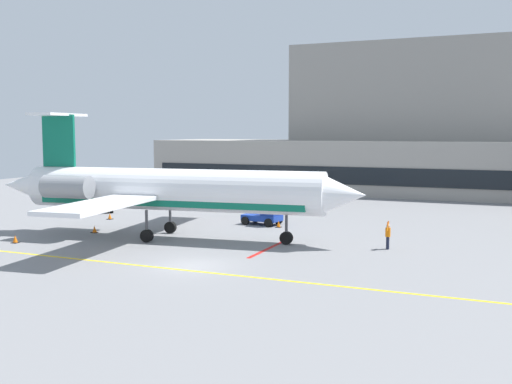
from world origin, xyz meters
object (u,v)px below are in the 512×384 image
fuel_tank (225,185)px  baggage_tug (266,214)px  marshaller (388,235)px  pushback_tractor (106,201)px  regional_jet (165,190)px

fuel_tank → baggage_tug: bearing=-54.1°
marshaller → baggage_tug: bearing=150.4°
baggage_tug → fuel_tank: fuel_tank is taller
pushback_tractor → fuel_tank: bearing=67.2°
regional_jet → marshaller: size_ratio=15.29×
regional_jet → baggage_tug: regional_jet is taller
fuel_tank → marshaller: 32.35m
pushback_tractor → fuel_tank: (6.02, 14.31, 0.66)m
baggage_tug → pushback_tractor: bearing=173.9°
regional_jet → fuel_tank: regional_jet is taller
baggage_tug → marshaller: bearing=-29.6°
baggage_tug → pushback_tractor: 17.86m
baggage_tug → pushback_tractor: pushback_tractor is taller
pushback_tractor → regional_jet: bearing=-38.2°
regional_jet → pushback_tractor: 17.15m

